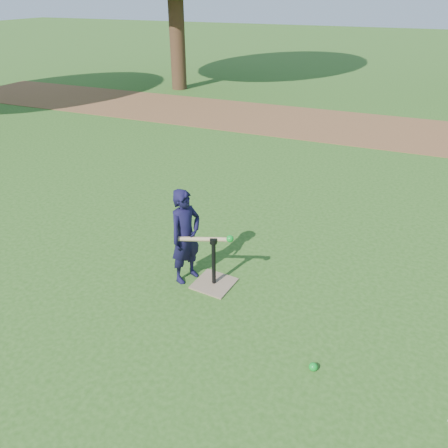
% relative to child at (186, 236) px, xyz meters
% --- Properties ---
extents(ground, '(80.00, 80.00, 0.00)m').
position_rel_child_xyz_m(ground, '(0.71, -0.24, -0.57)').
color(ground, '#285116').
rests_on(ground, ground).
extents(dirt_strip, '(24.00, 3.00, 0.01)m').
position_rel_child_xyz_m(dirt_strip, '(0.71, 7.26, -0.56)').
color(dirt_strip, brown).
rests_on(dirt_strip, ground).
extents(child, '(0.40, 0.49, 1.14)m').
position_rel_child_xyz_m(child, '(0.00, 0.00, 0.00)').
color(child, black).
rests_on(child, ground).
extents(wiffle_ball_ground, '(0.08, 0.08, 0.08)m').
position_rel_child_xyz_m(wiffle_ball_ground, '(1.70, -0.84, -0.53)').
color(wiffle_ball_ground, '#0D9423').
rests_on(wiffle_ball_ground, ground).
extents(batting_tee, '(0.47, 0.47, 0.61)m').
position_rel_child_xyz_m(batting_tee, '(0.34, 0.00, -0.46)').
color(batting_tee, '#886F56').
rests_on(batting_tee, ground).
extents(swing_action, '(0.68, 0.26, 0.13)m').
position_rel_child_xyz_m(swing_action, '(0.26, -0.01, 0.03)').
color(swing_action, tan).
rests_on(swing_action, ground).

